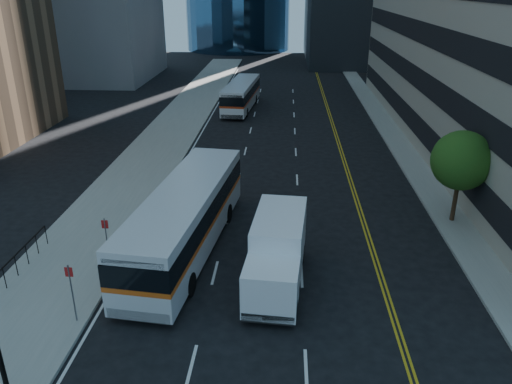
% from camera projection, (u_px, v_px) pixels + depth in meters
% --- Properties ---
extents(ground, '(160.00, 160.00, 0.00)m').
position_uv_depth(ground, '(291.00, 301.00, 20.99)').
color(ground, black).
rests_on(ground, ground).
extents(sidewalk_west, '(5.00, 90.00, 0.15)m').
position_uv_depth(sidewalk_west, '(172.00, 131.00, 44.52)').
color(sidewalk_west, gray).
rests_on(sidewalk_west, ground).
extents(sidewalk_east, '(2.00, 90.00, 0.15)m').
position_uv_depth(sidewalk_east, '(393.00, 135.00, 43.47)').
color(sidewalk_east, gray).
rests_on(sidewalk_east, ground).
extents(street_tree, '(3.20, 3.20, 5.10)m').
position_uv_depth(street_tree, '(462.00, 161.00, 26.44)').
color(street_tree, '#332114').
rests_on(street_tree, sidewalk_east).
extents(bus_front, '(4.22, 12.93, 3.27)m').
position_uv_depth(bus_front, '(186.00, 217.00, 24.34)').
color(bus_front, silver).
rests_on(bus_front, ground).
extents(bus_rear, '(3.29, 11.04, 2.81)m').
position_uv_depth(bus_rear, '(241.00, 95.00, 52.13)').
color(bus_rear, white).
rests_on(bus_rear, ground).
extents(box_truck, '(2.69, 6.43, 3.00)m').
position_uv_depth(box_truck, '(277.00, 253.00, 21.56)').
color(box_truck, white).
rests_on(box_truck, ground).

